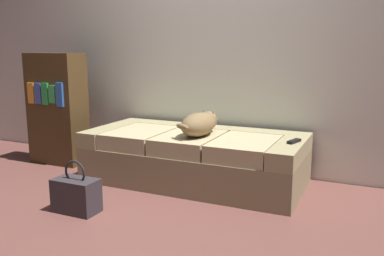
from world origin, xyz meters
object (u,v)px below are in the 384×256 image
handbag (76,195)px  bookshelf (57,109)px  tv_remote (294,141)px  dog_tan (200,124)px  couch (194,157)px

handbag → bookshelf: 1.48m
tv_remote → bookshelf: size_ratio=0.14×
dog_tan → bookshelf: size_ratio=0.52×
dog_tan → tv_remote: (0.77, 0.05, -0.09)m
handbag → tv_remote: bearing=35.2°
dog_tan → tv_remote: size_ratio=3.78×
couch → bookshelf: bookshelf is taller
dog_tan → tv_remote: bearing=3.4°
couch → tv_remote: (0.85, -0.03, 0.23)m
tv_remote → handbag: tv_remote is taller
couch → handbag: bearing=-116.5°
couch → tv_remote: size_ratio=12.30×
tv_remote → handbag: 1.66m
couch → handbag: (-0.48, -0.97, -0.09)m
bookshelf → couch: bearing=-0.1°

